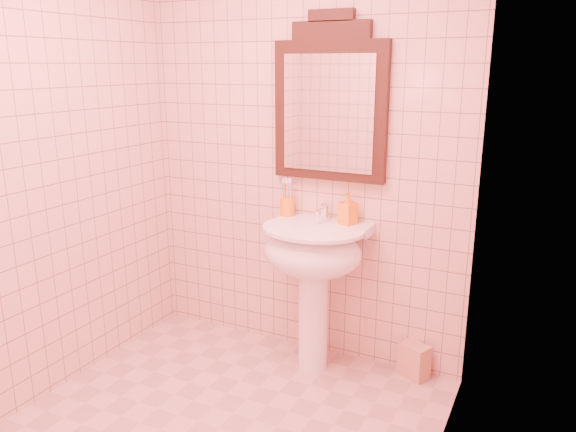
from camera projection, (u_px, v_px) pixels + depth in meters
The scene contains 7 objects.
back_wall at pixel (302, 150), 3.27m from camera, with size 2.00×0.02×2.50m, color beige.
pedestal_sink at pixel (313, 262), 3.15m from camera, with size 0.58×0.58×0.86m.
faucet at pixel (323, 212), 3.20m from camera, with size 0.04×0.16×0.11m.
mirror at pixel (330, 104), 3.10m from camera, with size 0.66×0.06×0.92m.
toothbrush_cup at pixel (287, 206), 3.32m from camera, with size 0.09×0.09×0.20m.
soap_dispenser at pixel (348, 208), 3.13m from camera, with size 0.08×0.09×0.19m, color orange.
towel at pixel (414, 360), 3.20m from camera, with size 0.16×0.11×0.20m, color #DBA681.
Camera 1 is at (1.37, -1.86, 1.73)m, focal length 35.00 mm.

